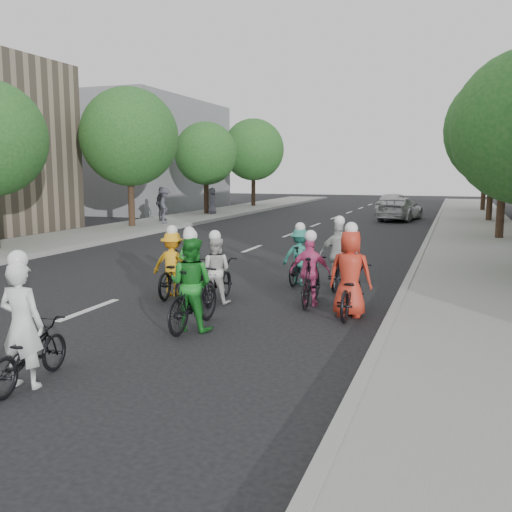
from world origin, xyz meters
The scene contains 26 objects.
ground centered at (0.00, 0.00, 0.00)m, with size 120.00×120.00×0.00m, color black.
sidewalk_left centered at (-8.00, 10.00, 0.07)m, with size 4.00×80.00×0.15m, color gray.
curb_left centered at (-6.05, 10.00, 0.09)m, with size 0.18×80.00×0.18m, color #999993.
sidewalk_right centered at (8.00, 10.00, 0.07)m, with size 4.00×80.00×0.15m, color gray.
curb_right centered at (6.05, 10.00, 0.09)m, with size 0.18×80.00×0.18m, color #999993.
bldg_sw centered at (-16.00, 28.00, 4.00)m, with size 10.00×14.00×8.00m, color slate.
tree_l_3 centered at (-8.20, 15.00, 4.52)m, with size 4.80×4.80×6.93m.
tree_l_4 centered at (-8.20, 24.00, 3.96)m, with size 4.00×4.00×5.97m.
tree_l_5 centered at (-8.20, 33.00, 4.52)m, with size 4.80×4.80×6.93m.
tree_r_1 centered at (8.80, 15.60, 4.52)m, with size 4.80×4.80×6.93m.
tree_r_2 centered at (8.80, 24.60, 3.96)m, with size 4.00×4.00×5.97m.
tree_r_3 centered at (8.80, 33.60, 4.52)m, with size 4.80×4.80×6.93m.
cyclist_0 centered at (1.78, -3.81, 0.59)m, with size 0.71×1.68×1.85m.
cyclist_1 centered at (2.67, -0.56, 0.70)m, with size 0.85×1.91×1.85m.
cyclist_2 centered at (1.00, 1.90, 0.60)m, with size 1.01×1.98×1.64m.
cyclist_3 centered at (4.24, 1.97, 0.61)m, with size 0.88×1.81×1.63m.
cyclist_4 centered at (5.20, 1.36, 0.65)m, with size 0.85×1.87×1.88m.
cyclist_5 centered at (1.61, 1.56, 0.58)m, with size 0.56×1.59×1.66m.
cyclist_6 centered at (2.22, 1.57, 0.57)m, with size 0.74×1.81×1.60m.
cyclist_7 centered at (3.42, 4.15, 0.61)m, with size 0.97×1.69×1.59m.
cyclist_8 centered at (4.45, 4.01, 0.62)m, with size 0.97×1.94×1.79m.
follow_car_lead centered at (3.95, 24.55, 0.67)m, with size 1.89×4.64×1.35m, color #B2B2B7.
follow_car_trail centered at (3.03, 29.76, 0.73)m, with size 1.73×4.29×1.46m, color white.
spectator_0 centered at (-7.29, 16.76, 1.08)m, with size 1.20×0.69×1.86m, color #4B4B58.
spectator_1 centered at (-8.23, 18.10, 1.08)m, with size 1.10×0.46×1.87m, color #484A54.
spectator_2 centered at (-7.72, 23.84, 0.98)m, with size 0.81×0.53×1.66m, color #545260.
Camera 1 is at (7.13, -9.73, 2.86)m, focal length 40.00 mm.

